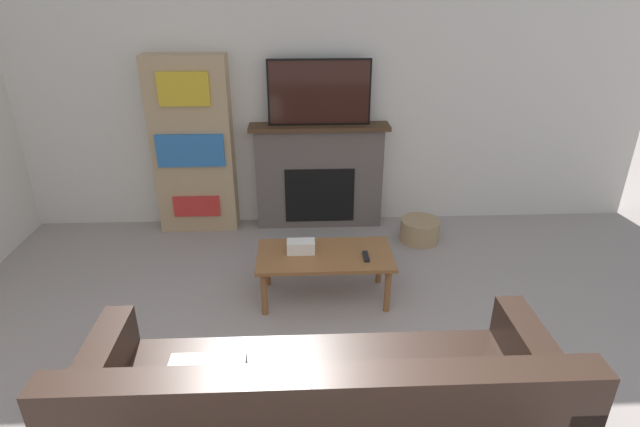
{
  "coord_description": "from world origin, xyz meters",
  "views": [
    {
      "loc": [
        -0.14,
        -1.15,
        2.35
      ],
      "look_at": [
        0.01,
        2.39,
        0.7
      ],
      "focal_mm": 28.0,
      "sensor_mm": 36.0,
      "label": 1
    }
  ],
  "objects": [
    {
      "name": "fireplace",
      "position": [
        0.06,
        3.66,
        0.54
      ],
      "size": [
        1.38,
        0.28,
        1.08
      ],
      "color": "#605651",
      "rests_on": "ground_plane"
    },
    {
      "name": "wall_back",
      "position": [
        0.0,
        3.8,
        1.35
      ],
      "size": [
        6.83,
        0.06,
        2.7
      ],
      "color": "silver",
      "rests_on": "ground_plane"
    },
    {
      "name": "bookshelf",
      "position": [
        -1.19,
        3.64,
        0.88
      ],
      "size": [
        0.77,
        0.29,
        1.76
      ],
      "color": "tan",
      "rests_on": "ground_plane"
    },
    {
      "name": "couch",
      "position": [
        -0.06,
        0.73,
        0.3
      ],
      "size": [
        2.39,
        0.89,
        0.89
      ],
      "color": "black",
      "rests_on": "ground_plane"
    },
    {
      "name": "coffee_table",
      "position": [
        0.05,
        2.27,
        0.35
      ],
      "size": [
        1.07,
        0.54,
        0.4
      ],
      "color": "brown",
      "rests_on": "ground_plane"
    },
    {
      "name": "remote_control",
      "position": [
        0.36,
        2.2,
        0.42
      ],
      "size": [
        0.04,
        0.15,
        0.02
      ],
      "color": "black",
      "rests_on": "coffee_table"
    },
    {
      "name": "tissue_box",
      "position": [
        -0.14,
        2.31,
        0.45
      ],
      "size": [
        0.22,
        0.12,
        0.1
      ],
      "color": "white",
      "rests_on": "coffee_table"
    },
    {
      "name": "storage_basket",
      "position": [
        1.04,
        3.22,
        0.11
      ],
      "size": [
        0.39,
        0.39,
        0.22
      ],
      "color": "tan",
      "rests_on": "ground_plane"
    },
    {
      "name": "tv",
      "position": [
        0.06,
        3.64,
        1.39
      ],
      "size": [
        0.99,
        0.03,
        0.63
      ],
      "color": "black",
      "rests_on": "fireplace"
    }
  ]
}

